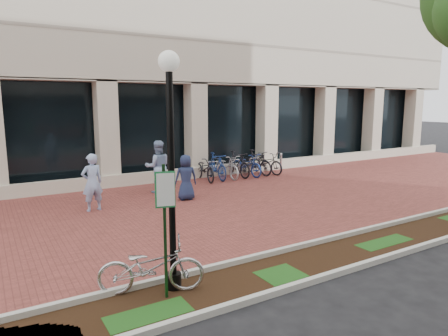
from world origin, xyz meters
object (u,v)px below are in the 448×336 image
lamppost (171,160)px  bike_rack_cluster (237,165)px  pedestrian_left (92,182)px  locked_bicycle (151,267)px  pedestrian_mid (158,167)px  parking_sign (165,214)px  pedestrian_right (186,177)px  bollard (281,162)px

lamppost → bike_rack_cluster: 11.27m
bike_rack_cluster → pedestrian_left: bearing=-160.1°
locked_bicycle → pedestrian_mid: bearing=0.1°
parking_sign → lamppost: size_ratio=0.56×
lamppost → pedestrian_left: (0.03, 6.18, -1.49)m
pedestrian_right → bollard: 6.87m
lamppost → bike_rack_cluster: size_ratio=0.98×
pedestrian_left → bollard: size_ratio=1.92×
parking_sign → pedestrian_left: (0.28, 6.44, -0.60)m
lamppost → pedestrian_mid: size_ratio=2.15×
lamppost → pedestrian_right: bearing=62.1°
lamppost → bollard: lamppost is taller
pedestrian_left → lamppost: bearing=81.9°
bike_rack_cluster → parking_sign: bearing=-128.6°
lamppost → bollard: (9.50, 8.56, -1.91)m
pedestrian_mid → bike_rack_cluster: pedestrian_mid is taller
pedestrian_right → pedestrian_mid: bearing=-64.0°
pedestrian_mid → bollard: bearing=-158.0°
parking_sign → lamppost: (0.25, 0.26, 0.88)m
pedestrian_mid → bollard: pedestrian_mid is taller
locked_bicycle → pedestrian_right: size_ratio=1.18×
locked_bicycle → pedestrian_mid: (3.16, 7.49, 0.49)m
pedestrian_mid → bike_rack_cluster: (4.25, 1.08, -0.43)m
pedestrian_left → pedestrian_right: size_ratio=1.14×
pedestrian_left → parking_sign: bearing=79.8°
pedestrian_mid → bike_rack_cluster: size_ratio=0.46×
lamppost → pedestrian_left: lamppost is taller
pedestrian_right → bike_rack_cluster: pedestrian_right is taller
locked_bicycle → bike_rack_cluster: size_ratio=0.44×
parking_sign → pedestrian_mid: (3.01, 7.81, -0.53)m
bollard → lamppost: bearing=-138.0°
lamppost → pedestrian_right: size_ratio=2.66×
locked_bicycle → bollard: 13.05m
parking_sign → pedestrian_right: (3.40, 6.22, -0.71)m
parking_sign → bollard: size_ratio=2.51×
bike_rack_cluster → locked_bicycle: bearing=-130.3°
parking_sign → pedestrian_left: size_ratio=1.30×
pedestrian_right → bike_rack_cluster: 4.70m
pedestrian_left → pedestrian_right: pedestrian_left is taller
bollard → bike_rack_cluster: bearing=178.3°
lamppost → bollard: bearing=42.0°
locked_bicycle → pedestrian_right: pedestrian_right is taller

